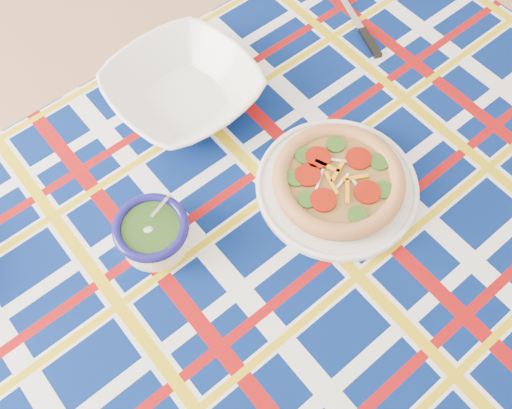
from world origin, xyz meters
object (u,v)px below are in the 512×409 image
object	(u,v)px
dining_table	(259,256)
main_focaccia_plate	(338,180)
pesto_bowl	(152,232)
serving_bowl	(183,89)

from	to	relation	value
dining_table	main_focaccia_plate	bearing A→B (deg)	-4.12
dining_table	pesto_bowl	xyz separation A→B (m)	(-0.19, 0.05, 0.13)
dining_table	serving_bowl	bearing A→B (deg)	76.32
dining_table	pesto_bowl	distance (m)	0.24
dining_table	main_focaccia_plate	distance (m)	0.23
main_focaccia_plate	pesto_bowl	bearing A→B (deg)	-177.59
serving_bowl	main_focaccia_plate	bearing A→B (deg)	-50.88
dining_table	main_focaccia_plate	world-z (taller)	main_focaccia_plate
serving_bowl	dining_table	bearing A→B (deg)	-79.99
pesto_bowl	serving_bowl	bearing A→B (deg)	68.18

